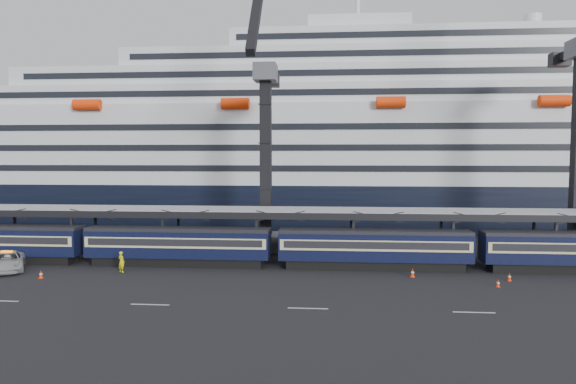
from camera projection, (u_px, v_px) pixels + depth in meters
name	position (u px, v px, depth m)	size (l,w,h in m)	color
ground	(486.00, 298.00, 40.80)	(260.00, 260.00, 0.00)	black
train	(408.00, 247.00, 50.97)	(133.05, 3.00, 4.05)	black
canopy	(447.00, 213.00, 54.35)	(130.00, 6.25, 5.53)	gray
cruise_ship	(398.00, 150.00, 85.75)	(214.09, 28.84, 34.00)	black
crane_dark_near	(265.00, 151.00, 60.08)	(4.50, 17.75, 35.08)	#46484E
pickup_truck	(7.00, 261.00, 50.48)	(3.03, 6.56, 1.82)	#A3A5AA
worker	(121.00, 262.00, 49.78)	(0.74, 0.49, 2.04)	yellow
traffic_cone_b	(41.00, 274.00, 47.33)	(0.38, 0.38, 0.77)	#FF3608
traffic_cone_c	(413.00, 273.00, 47.82)	(0.42, 0.42, 0.84)	#FF3608
traffic_cone_d	(498.00, 283.00, 44.19)	(0.34, 0.34, 0.68)	#FF3608
traffic_cone_e	(509.00, 277.00, 46.35)	(0.37, 0.37, 0.74)	#FF3608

